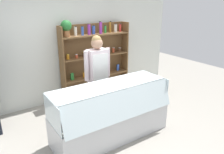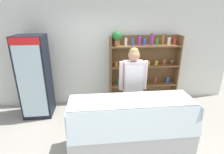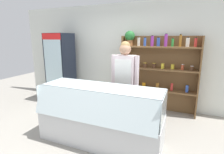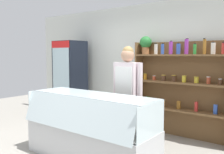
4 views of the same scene
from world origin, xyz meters
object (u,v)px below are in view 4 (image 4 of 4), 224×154
object	(u,v)px
deli_display_case	(90,139)
shop_clerk	(127,88)
drinks_fridge	(70,81)
shelving_unit	(177,81)

from	to	relation	value
deli_display_case	shop_clerk	xyz separation A→B (m)	(0.19, 0.76, 0.73)
shop_clerk	drinks_fridge	bearing A→B (deg)	162.07
drinks_fridge	shelving_unit	world-z (taller)	shelving_unit
shelving_unit	deli_display_case	size ratio (longest dim) A/B	0.93
drinks_fridge	shop_clerk	size ratio (longest dim) A/B	1.11
shelving_unit	shop_clerk	bearing A→B (deg)	-114.13
drinks_fridge	deli_display_case	world-z (taller)	drinks_fridge
shelving_unit	shop_clerk	size ratio (longest dim) A/B	1.13
shop_clerk	deli_display_case	bearing A→B (deg)	-103.77
drinks_fridge	deli_display_case	xyz separation A→B (m)	(1.99, -1.46, -0.66)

